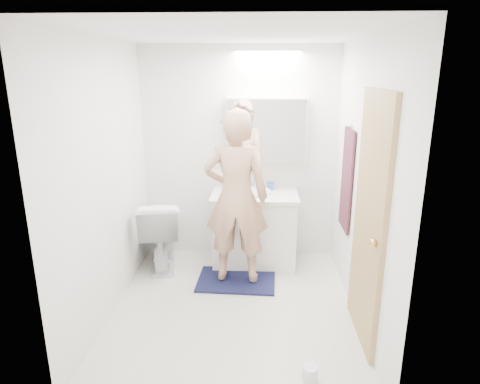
# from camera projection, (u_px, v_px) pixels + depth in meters

# --- Properties ---
(floor) EXTENTS (2.50, 2.50, 0.00)m
(floor) POSITION_uv_depth(u_px,v_px,m) (233.00, 307.00, 3.90)
(floor) COLOR silver
(floor) RESTS_ON ground
(ceiling) EXTENTS (2.50, 2.50, 0.00)m
(ceiling) POSITION_uv_depth(u_px,v_px,m) (232.00, 33.00, 3.23)
(ceiling) COLOR white
(ceiling) RESTS_ON floor
(wall_back) EXTENTS (2.50, 0.00, 2.50)m
(wall_back) POSITION_uv_depth(u_px,v_px,m) (239.00, 155.00, 4.76)
(wall_back) COLOR white
(wall_back) RESTS_ON floor
(wall_front) EXTENTS (2.50, 0.00, 2.50)m
(wall_front) POSITION_uv_depth(u_px,v_px,m) (220.00, 241.00, 2.37)
(wall_front) COLOR white
(wall_front) RESTS_ON floor
(wall_left) EXTENTS (0.00, 2.50, 2.50)m
(wall_left) POSITION_uv_depth(u_px,v_px,m) (106.00, 182.00, 3.61)
(wall_left) COLOR white
(wall_left) RESTS_ON floor
(wall_right) EXTENTS (0.00, 2.50, 2.50)m
(wall_right) POSITION_uv_depth(u_px,v_px,m) (363.00, 185.00, 3.52)
(wall_right) COLOR white
(wall_right) RESTS_ON floor
(vanity_cabinet) EXTENTS (0.90, 0.55, 0.78)m
(vanity_cabinet) POSITION_uv_depth(u_px,v_px,m) (254.00, 230.00, 4.71)
(vanity_cabinet) COLOR white
(vanity_cabinet) RESTS_ON floor
(countertop) EXTENTS (0.95, 0.58, 0.04)m
(countertop) POSITION_uv_depth(u_px,v_px,m) (255.00, 196.00, 4.60)
(countertop) COLOR silver
(countertop) RESTS_ON vanity_cabinet
(sink_basin) EXTENTS (0.36, 0.36, 0.03)m
(sink_basin) POSITION_uv_depth(u_px,v_px,m) (255.00, 192.00, 4.62)
(sink_basin) COLOR white
(sink_basin) RESTS_ON countertop
(faucet) EXTENTS (0.02, 0.02, 0.16)m
(faucet) POSITION_uv_depth(u_px,v_px,m) (255.00, 182.00, 4.78)
(faucet) COLOR #BCBCC1
(faucet) RESTS_ON countertop
(medicine_cabinet) EXTENTS (0.88, 0.14, 0.70)m
(medicine_cabinet) POSITION_uv_depth(u_px,v_px,m) (266.00, 129.00, 4.60)
(medicine_cabinet) COLOR white
(medicine_cabinet) RESTS_ON wall_back
(mirror_panel) EXTENTS (0.84, 0.01, 0.66)m
(mirror_panel) POSITION_uv_depth(u_px,v_px,m) (266.00, 130.00, 4.52)
(mirror_panel) COLOR silver
(mirror_panel) RESTS_ON medicine_cabinet
(toilet) EXTENTS (0.57, 0.84, 0.79)m
(toilet) POSITION_uv_depth(u_px,v_px,m) (160.00, 232.00, 4.64)
(toilet) COLOR white
(toilet) RESTS_ON floor
(bath_rug) EXTENTS (0.82, 0.58, 0.02)m
(bath_rug) POSITION_uv_depth(u_px,v_px,m) (236.00, 280.00, 4.38)
(bath_rug) COLOR #151238
(bath_rug) RESTS_ON floor
(person) EXTENTS (0.65, 0.45, 1.75)m
(person) POSITION_uv_depth(u_px,v_px,m) (236.00, 197.00, 4.12)
(person) COLOR tan
(person) RESTS_ON bath_rug
(door) EXTENTS (0.04, 0.80, 2.00)m
(door) POSITION_uv_depth(u_px,v_px,m) (369.00, 222.00, 3.24)
(door) COLOR tan
(door) RESTS_ON wall_right
(door_knob) EXTENTS (0.06, 0.06, 0.06)m
(door_knob) POSITION_uv_depth(u_px,v_px,m) (374.00, 243.00, 2.97)
(door_knob) COLOR gold
(door_knob) RESTS_ON door
(towel) EXTENTS (0.02, 0.42, 1.00)m
(towel) POSITION_uv_depth(u_px,v_px,m) (347.00, 180.00, 4.08)
(towel) COLOR #13173D
(towel) RESTS_ON wall_right
(towel_hook) EXTENTS (0.07, 0.02, 0.02)m
(towel_hook) POSITION_uv_depth(u_px,v_px,m) (349.00, 126.00, 3.93)
(towel_hook) COLOR silver
(towel_hook) RESTS_ON wall_right
(soap_bottle_a) EXTENTS (0.12, 0.12, 0.22)m
(soap_bottle_a) POSITION_uv_depth(u_px,v_px,m) (232.00, 181.00, 4.71)
(soap_bottle_a) COLOR #D6D48A
(soap_bottle_a) RESTS_ON countertop
(soap_bottle_b) EXTENTS (0.09, 0.09, 0.16)m
(soap_bottle_b) POSITION_uv_depth(u_px,v_px,m) (239.00, 182.00, 4.75)
(soap_bottle_b) COLOR #639DD4
(soap_bottle_b) RESTS_ON countertop
(toothbrush_cup) EXTENTS (0.12, 0.12, 0.09)m
(toothbrush_cup) POSITION_uv_depth(u_px,v_px,m) (271.00, 186.00, 4.72)
(toothbrush_cup) COLOR #3D6AB7
(toothbrush_cup) RESTS_ON countertop
(toilet_paper_roll) EXTENTS (0.11, 0.11, 0.10)m
(toilet_paper_roll) POSITION_uv_depth(u_px,v_px,m) (310.00, 373.00, 2.99)
(toilet_paper_roll) COLOR white
(toilet_paper_roll) RESTS_ON floor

